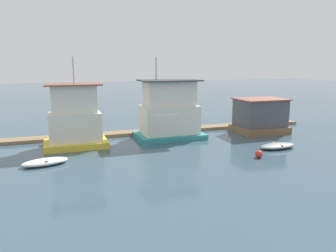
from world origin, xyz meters
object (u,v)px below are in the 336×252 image
mooring_post_near_left (155,128)px  buoy_red (259,154)px  houseboat_teal (169,113)px  dinghy_grey (277,146)px  houseboat_brown (260,116)px  mooring_post_near_right (143,129)px  houseboat_yellow (75,120)px  dinghy_white (45,162)px

mooring_post_near_left → buoy_red: (4.96, -10.12, -0.39)m
houseboat_teal → mooring_post_near_left: (-0.90, 1.56, -1.73)m
dinghy_grey → houseboat_brown: bearing=68.3°
mooring_post_near_right → buoy_red: bearing=-58.4°
houseboat_yellow → dinghy_grey: bearing=-21.2°
dinghy_white → mooring_post_near_left: mooring_post_near_left is taller
houseboat_teal → dinghy_white: 12.34m
mooring_post_near_left → buoy_red: bearing=-63.9°
houseboat_brown → dinghy_white: size_ratio=1.50×
dinghy_white → mooring_post_near_left: (10.08, 6.74, 0.45)m
houseboat_teal → dinghy_grey: houseboat_teal is taller
dinghy_white → houseboat_teal: bearing=25.3°
mooring_post_near_left → mooring_post_near_right: 1.27m
houseboat_yellow → buoy_red: houseboat_yellow is taller
mooring_post_near_left → houseboat_teal: bearing=-60.0°
houseboat_brown → dinghy_white: 21.04m
houseboat_teal → mooring_post_near_right: (-2.17, 1.56, -1.68)m
dinghy_white → mooring_post_near_left: bearing=33.8°
dinghy_grey → houseboat_yellow: bearing=158.8°
mooring_post_near_left → houseboat_brown: bearing=-12.2°
dinghy_white → dinghy_grey: dinghy_white is taller
houseboat_yellow → mooring_post_near_right: bearing=18.9°
mooring_post_near_left → mooring_post_near_right: (-1.27, 0.00, 0.05)m
houseboat_teal → houseboat_brown: bearing=-4.2°
houseboat_teal → buoy_red: houseboat_teal is taller
buoy_red → dinghy_white: bearing=167.4°
houseboat_teal → houseboat_brown: 9.58m
dinghy_white → buoy_red: size_ratio=5.94×
dinghy_grey → buoy_red: buoy_red is taller
houseboat_brown → houseboat_teal: bearing=175.8°
dinghy_white → dinghy_grey: (18.10, -1.56, -0.01)m
houseboat_teal → mooring_post_near_left: houseboat_teal is taller
dinghy_grey → mooring_post_near_left: 11.55m
mooring_post_near_left → houseboat_yellow: bearing=-164.1°
mooring_post_near_right → buoy_red: (6.23, -10.12, -0.45)m
mooring_post_near_left → dinghy_white: bearing=-146.2°
houseboat_teal → mooring_post_near_right: 3.15m
houseboat_teal → buoy_red: 9.71m
mooring_post_near_right → buoy_red: size_ratio=2.59×
mooring_post_near_left → mooring_post_near_right: bearing=180.0°
houseboat_brown → dinghy_grey: 6.66m
houseboat_yellow → mooring_post_near_left: size_ratio=5.53×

